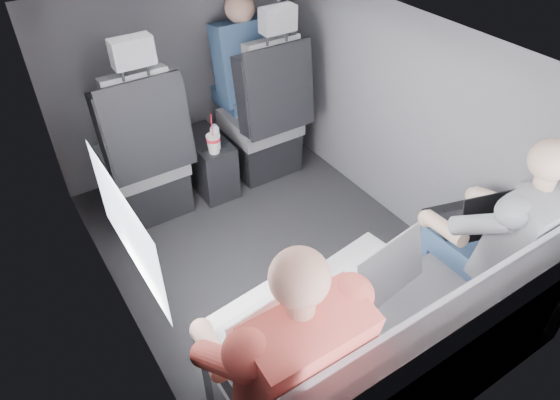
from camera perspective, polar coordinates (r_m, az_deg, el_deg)
floor at (r=3.10m, az=-0.51°, el=-6.55°), size 2.60×2.60×0.00m
ceiling at (r=2.34m, az=-0.70°, el=17.41°), size 2.60×2.60×0.00m
panel_left at (r=2.41m, az=-18.95°, el=-3.19°), size 0.02×2.60×1.35m
panel_right at (r=3.16m, az=13.42°, el=8.76°), size 0.02×2.60×1.35m
panel_front at (r=3.68m, az=-11.91°, el=13.39°), size 1.80×0.02×1.35m
panel_back at (r=2.00m, az=20.75°, el=-14.65°), size 1.80×0.02×1.35m
side_window at (r=2.04m, az=-17.12°, el=-3.05°), size 0.02×0.75×0.42m
seatbelt at (r=3.30m, az=-0.32°, el=13.58°), size 0.35×0.11×0.59m
front_seat_left at (r=3.31m, az=-15.17°, el=4.24°), size 0.52×0.58×1.26m
front_seat_right at (r=3.61m, az=-1.78°, el=8.79°), size 0.52×0.58×1.26m
center_console at (r=3.57m, az=-8.21°, el=4.22°), size 0.24×0.48×0.41m
rear_bench at (r=2.36m, az=14.20°, el=-16.44°), size 1.60×0.57×0.92m
soda_cup at (r=3.28m, az=-7.61°, el=6.48°), size 0.09×0.09×0.28m
water_bottle at (r=3.32m, az=-7.40°, el=7.08°), size 0.06×0.06×0.17m
laptop_white at (r=1.96m, az=-2.31°, el=-14.14°), size 0.39×0.37×0.27m
laptop_silver at (r=2.19m, az=10.49°, el=-7.61°), size 0.41×0.38×0.27m
laptop_black at (r=2.58m, az=21.23°, el=-1.84°), size 0.38×0.38×0.24m
passenger_rear_left at (r=1.88m, az=-0.05°, el=-17.59°), size 0.51×0.63×1.24m
passenger_rear_right at (r=2.53m, az=23.34°, el=-3.92°), size 0.48×0.61×1.19m
passenger_front_right at (r=3.65m, az=-4.29°, el=15.19°), size 0.40×0.40×0.81m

